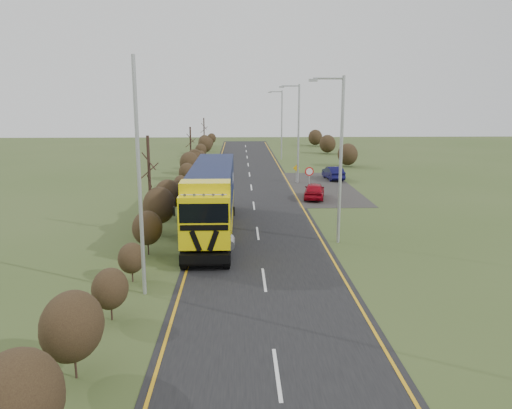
{
  "coord_description": "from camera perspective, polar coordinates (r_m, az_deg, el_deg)",
  "views": [
    {
      "loc": [
        -1.11,
        -25.72,
        8.26
      ],
      "look_at": [
        -0.17,
        2.08,
        2.26
      ],
      "focal_mm": 35.0,
      "sensor_mm": 36.0,
      "label": 1
    }
  ],
  "objects": [
    {
      "name": "lorry",
      "position": [
        30.8,
        -5.05,
        1.12
      ],
      "size": [
        2.93,
        15.04,
        4.19
      ],
      "rotation": [
        0.0,
        0.0,
        -0.0
      ],
      "color": "black",
      "rests_on": "ground"
    },
    {
      "name": "hedgerow",
      "position": [
        34.61,
        -10.02,
        0.92
      ],
      "size": [
        2.24,
        102.04,
        6.05
      ],
      "color": "black",
      "rests_on": "ground"
    },
    {
      "name": "speed_sign",
      "position": [
        41.43,
        6.1,
        3.24
      ],
      "size": [
        0.73,
        0.1,
        2.63
      ],
      "color": "#A5A8AA",
      "rests_on": "ground"
    },
    {
      "name": "road",
      "position": [
        36.67,
        -0.16,
        -0.83
      ],
      "size": [
        8.0,
        120.0,
        0.02
      ],
      "primitive_type": "cube",
      "color": "black",
      "rests_on": "ground"
    },
    {
      "name": "car_red_hatchback",
      "position": [
        41.56,
        6.68,
        1.58
      ],
      "size": [
        2.3,
        4.21,
        1.36
      ],
      "primitive_type": "imported",
      "rotation": [
        0.0,
        0.0,
        2.96
      ],
      "color": "#A30817",
      "rests_on": "ground"
    },
    {
      "name": "warning_board",
      "position": [
        49.53,
        4.63,
        3.76
      ],
      "size": [
        0.66,
        0.11,
        1.74
      ],
      "color": "#A5A8AA",
      "rests_on": "ground"
    },
    {
      "name": "car_blue_sedan",
      "position": [
        51.68,
        8.81,
        3.58
      ],
      "size": [
        1.78,
        4.17,
        1.34
      ],
      "primitive_type": "imported",
      "rotation": [
        0.0,
        0.0,
        3.23
      ],
      "color": "#0B0A37",
      "rests_on": "ground"
    },
    {
      "name": "lane_markings",
      "position": [
        36.37,
        -0.14,
        -0.9
      ],
      "size": [
        7.52,
        116.0,
        0.01
      ],
      "color": "#CD9413",
      "rests_on": "road"
    },
    {
      "name": "streetlight_far",
      "position": [
        67.38,
        2.86,
        9.41
      ],
      "size": [
        1.94,
        0.18,
        9.12
      ],
      "color": "#A5A8AA",
      "rests_on": "ground"
    },
    {
      "name": "ground",
      "position": [
        27.03,
        0.51,
        -5.62
      ],
      "size": [
        160.0,
        160.0,
        0.0
      ],
      "primitive_type": "plane",
      "color": "#3B4E21",
      "rests_on": "ground"
    },
    {
      "name": "streetlight_near",
      "position": [
        28.43,
        9.46,
        5.83
      ],
      "size": [
        2.0,
        0.19,
        9.42
      ],
      "color": "#A5A8AA",
      "rests_on": "ground"
    },
    {
      "name": "streetlight_mid",
      "position": [
        48.73,
        4.74,
        8.56
      ],
      "size": [
        2.01,
        0.19,
        9.46
      ],
      "color": "#A5A8AA",
      "rests_on": "ground"
    },
    {
      "name": "left_pole",
      "position": [
        20.93,
        -13.2,
        2.75
      ],
      "size": [
        0.16,
        0.16,
        9.9
      ],
      "primitive_type": "cylinder",
      "color": "#A5A8AA",
      "rests_on": "ground"
    },
    {
      "name": "layby",
      "position": [
        47.07,
        7.4,
        1.98
      ],
      "size": [
        6.0,
        18.0,
        0.02
      ],
      "primitive_type": "cube",
      "color": "#2C2927",
      "rests_on": "ground"
    }
  ]
}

